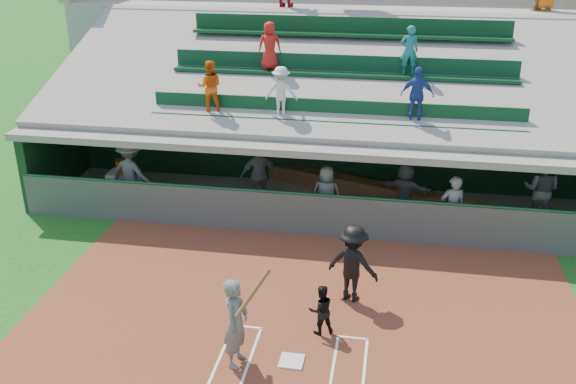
% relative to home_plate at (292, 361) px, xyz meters
% --- Properties ---
extents(ground, '(100.00, 100.00, 0.00)m').
position_rel_home_plate_xyz_m(ground, '(0.00, 0.00, -0.04)').
color(ground, '#185217').
rests_on(ground, ground).
extents(dirt_slab, '(11.00, 9.00, 0.02)m').
position_rel_home_plate_xyz_m(dirt_slab, '(0.00, 0.50, -0.03)').
color(dirt_slab, brown).
rests_on(dirt_slab, ground).
extents(home_plate, '(0.43, 0.43, 0.03)m').
position_rel_home_plate_xyz_m(home_plate, '(0.00, 0.00, 0.00)').
color(home_plate, silver).
rests_on(home_plate, dirt_slab).
extents(batters_box_chalk, '(2.65, 1.85, 0.01)m').
position_rel_home_plate_xyz_m(batters_box_chalk, '(0.00, 0.00, -0.01)').
color(batters_box_chalk, silver).
rests_on(batters_box_chalk, dirt_slab).
extents(dugout_floor, '(16.00, 3.50, 0.04)m').
position_rel_home_plate_xyz_m(dugout_floor, '(0.00, 6.75, -0.02)').
color(dugout_floor, gray).
rests_on(dugout_floor, ground).
extents(concourse_slab, '(20.00, 3.00, 4.60)m').
position_rel_home_plate_xyz_m(concourse_slab, '(0.00, 13.50, 2.26)').
color(concourse_slab, gray).
rests_on(concourse_slab, ground).
extents(grandstand, '(20.40, 10.40, 7.80)m').
position_rel_home_plate_xyz_m(grandstand, '(-0.01, 10.51, 2.23)').
color(grandstand, '#4B504B').
rests_on(grandstand, ground).
extents(batter_at_plate, '(0.87, 0.75, 1.95)m').
position_rel_home_plate_xyz_m(batter_at_plate, '(-0.95, -0.18, 0.84)').
color(batter_at_plate, '#565854').
rests_on(batter_at_plate, dirt_slab).
extents(catcher, '(0.60, 0.55, 1.01)m').
position_rel_home_plate_xyz_m(catcher, '(0.40, 0.98, 0.49)').
color(catcher, black).
rests_on(catcher, dirt_slab).
extents(home_umpire, '(1.22, 0.92, 1.67)m').
position_rel_home_plate_xyz_m(home_umpire, '(0.88, 2.27, 0.82)').
color(home_umpire, black).
rests_on(home_umpire, dirt_slab).
extents(dugout_bench, '(14.81, 5.64, 0.47)m').
position_rel_home_plate_xyz_m(dugout_bench, '(-0.23, 7.96, 0.24)').
color(dugout_bench, '#8F5E34').
rests_on(dugout_bench, dugout_floor).
extents(white_table, '(0.84, 0.64, 0.71)m').
position_rel_home_plate_xyz_m(white_table, '(-5.91, 6.51, 0.36)').
color(white_table, white).
rests_on(white_table, dugout_floor).
extents(water_cooler, '(0.36, 0.36, 0.36)m').
position_rel_home_plate_xyz_m(water_cooler, '(-5.88, 6.47, 0.90)').
color(water_cooler, '#D44A0C').
rests_on(water_cooler, white_table).
extents(dugout_player_a, '(1.35, 0.98, 1.88)m').
position_rel_home_plate_xyz_m(dugout_player_a, '(-5.40, 5.93, 0.95)').
color(dugout_player_a, '#5D605B').
rests_on(dugout_player_a, dugout_floor).
extents(dugout_player_b, '(1.14, 0.83, 1.80)m').
position_rel_home_plate_xyz_m(dugout_player_b, '(-1.97, 6.44, 0.91)').
color(dugout_player_b, '#5F625C').
rests_on(dugout_player_b, dugout_floor).
extents(dugout_player_c, '(0.79, 0.54, 1.57)m').
position_rel_home_plate_xyz_m(dugout_player_c, '(-0.06, 5.69, 0.79)').
color(dugout_player_c, '#5A5C57').
rests_on(dugout_player_c, dugout_floor).
extents(dugout_player_d, '(1.52, 0.82, 1.56)m').
position_rel_home_plate_xyz_m(dugout_player_d, '(1.91, 6.32, 0.79)').
color(dugout_player_d, '#525550').
rests_on(dugout_player_d, dugout_floor).
extents(dugout_player_e, '(0.69, 0.54, 1.68)m').
position_rel_home_plate_xyz_m(dugout_player_e, '(3.04, 5.28, 0.85)').
color(dugout_player_e, '#5C5F5A').
rests_on(dugout_player_e, dugout_floor).
extents(dugout_player_f, '(1.10, 0.99, 1.86)m').
position_rel_home_plate_xyz_m(dugout_player_f, '(5.33, 6.65, 0.93)').
color(dugout_player_f, '#595B56').
rests_on(dugout_player_f, dugout_floor).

